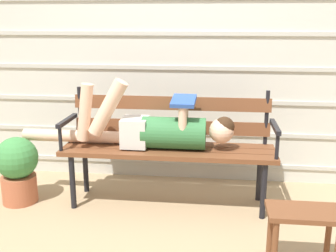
{
  "coord_description": "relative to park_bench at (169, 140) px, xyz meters",
  "views": [
    {
      "loc": [
        0.36,
        -2.83,
        1.45
      ],
      "look_at": [
        0.0,
        0.2,
        0.65
      ],
      "focal_mm": 43.51,
      "sensor_mm": 36.0,
      "label": 1
    }
  ],
  "objects": [
    {
      "name": "park_bench",
      "position": [
        0.0,
        0.0,
        0.0
      ],
      "size": [
        1.67,
        0.43,
        0.91
      ],
      "color": "brown",
      "rests_on": "ground"
    },
    {
      "name": "ground_plane",
      "position": [
        0.0,
        -0.26,
        -0.52
      ],
      "size": [
        12.0,
        12.0,
        0.0
      ],
      "primitive_type": "plane",
      "color": "tan"
    },
    {
      "name": "reclining_person",
      "position": [
        -0.11,
        -0.07,
        0.11
      ],
      "size": [
        1.72,
        0.26,
        0.56
      ],
      "color": "#33703D"
    },
    {
      "name": "house_siding",
      "position": [
        0.0,
        0.55,
        0.67
      ],
      "size": [
        5.25,
        0.08,
        2.37
      ],
      "color": "beige",
      "rests_on": "ground"
    },
    {
      "name": "footstool",
      "position": [
        0.89,
        -0.87,
        -0.22
      ],
      "size": [
        0.43,
        0.25,
        0.39
      ],
      "color": "brown",
      "rests_on": "ground"
    },
    {
      "name": "potted_plant",
      "position": [
        -1.21,
        -0.17,
        -0.22
      ],
      "size": [
        0.34,
        0.34,
        0.55
      ],
      "color": "#AD5B3D",
      "rests_on": "ground"
    }
  ]
}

